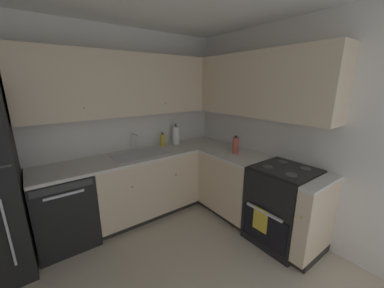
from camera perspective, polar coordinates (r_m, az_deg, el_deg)
wall_back at (r=3.13m, az=-22.05°, el=3.95°), size 3.52×0.05×2.49m
wall_right at (r=2.91m, az=23.58°, el=3.03°), size 0.05×3.21×2.49m
dishwasher at (r=2.99m, az=-29.92°, el=-14.13°), size 0.60×0.63×0.86m
lower_cabinets_back at (r=3.21m, az=-11.81°, el=-10.24°), size 1.39×0.62×0.86m
countertop_back at (r=3.04m, az=-12.27°, el=-2.73°), size 2.59×0.60×0.03m
lower_cabinets_right at (r=3.11m, az=12.93°, el=-11.14°), size 0.62×1.60×0.86m
countertop_right at (r=2.94m, az=13.40°, el=-3.42°), size 0.60×1.60×0.03m
oven_range at (r=2.83m, az=22.08°, el=-14.25°), size 0.68×0.62×1.04m
upper_cabinets_back at (r=2.97m, az=-17.33°, el=14.26°), size 2.27×0.34×0.75m
upper_cabinets_right at (r=2.98m, az=14.51°, el=14.46°), size 0.32×2.13×0.75m
sink at (r=3.01m, az=-12.79°, el=-3.44°), size 0.71×0.40×0.10m
faucet at (r=3.14m, az=-14.48°, el=0.80°), size 0.07×0.16×0.25m
soap_bottle at (r=3.34m, az=-7.55°, el=1.01°), size 0.07×0.07×0.21m
paper_towel_roll at (r=3.42m, az=-4.13°, el=2.22°), size 0.11×0.11×0.33m
oil_bottle at (r=3.01m, az=11.09°, el=-0.30°), size 0.08×0.08×0.24m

